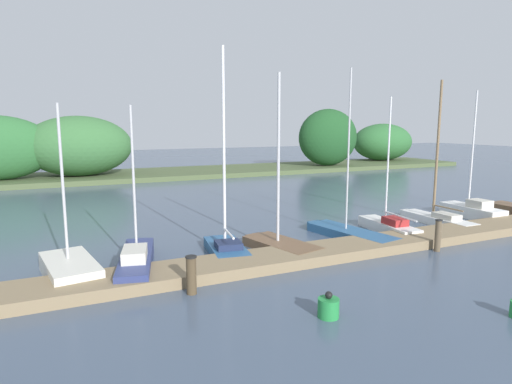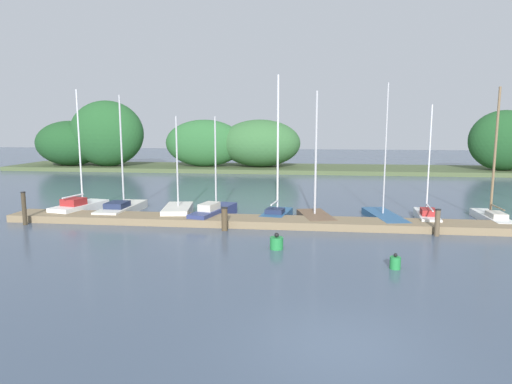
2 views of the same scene
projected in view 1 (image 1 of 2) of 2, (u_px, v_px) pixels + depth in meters
dock_pier at (310, 254)px, 14.88m from camera, size 31.37×1.80×0.35m
far_shore at (90, 148)px, 35.32m from camera, size 66.27×8.44×7.30m
sailboat_2 at (69, 267)px, 13.04m from camera, size 1.78×3.28×5.23m
sailboat_3 at (137, 259)px, 13.72m from camera, size 1.84×4.39×5.21m
sailboat_4 at (226, 244)px, 15.39m from camera, size 1.57×3.17×7.25m
sailboat_5 at (279, 242)px, 15.87m from camera, size 2.02×3.47×6.42m
sailboat_6 at (348, 232)px, 17.69m from camera, size 1.88×4.47×6.81m
sailboat_7 at (387, 225)px, 18.54m from camera, size 1.22×3.67×5.76m
sailboat_8 at (436, 216)px, 20.10m from camera, size 0.93×4.13×6.60m
sailboat_9 at (471, 209)px, 21.57m from camera, size 1.17×3.38×6.24m
mooring_piling_1 at (191, 275)px, 11.75m from camera, size 0.32×0.32×1.08m
mooring_piling_2 at (438, 235)px, 15.72m from camera, size 0.25×0.25×1.19m
channel_buoy_1 at (328, 307)px, 10.37m from camera, size 0.52×0.52×0.65m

